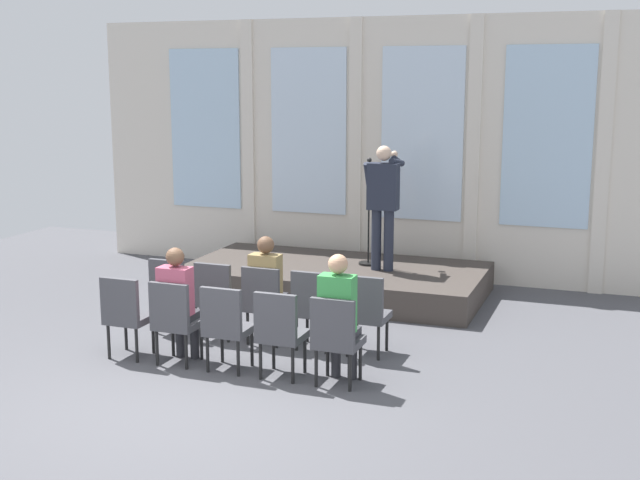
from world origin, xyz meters
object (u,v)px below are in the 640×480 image
(chair_r0_c3, at_px, (314,305))
(chair_r1_c3, at_px, (280,329))
(mic_stand, at_px, (368,242))
(chair_r0_c2, at_px, (265,300))
(audience_r0_c2, at_px, (267,283))
(chair_r0_c4, at_px, (366,310))
(speaker, at_px, (383,198))
(chair_r1_c2, at_px, (226,323))
(audience_r1_c4, at_px, (339,312))
(chair_r1_c0, at_px, (126,312))
(audience_r1_c1, at_px, (178,299))
(chair_r0_c1, at_px, (217,295))
(chair_r1_c1, at_px, (175,317))
(chair_r1_c4, at_px, (336,335))
(chair_r0_c0, at_px, (172,291))

(chair_r0_c3, xyz_separation_m, chair_r1_c3, (0.00, -1.00, 0.00))
(mic_stand, relative_size, chair_r0_c2, 1.65)
(audience_r0_c2, bearing_deg, chair_r1_c3, -60.36)
(mic_stand, bearing_deg, chair_r0_c4, -73.48)
(speaker, distance_m, chair_r1_c2, 3.67)
(speaker, xyz_separation_m, audience_r1_c4, (0.53, -3.42, -0.67))
(audience_r0_c2, distance_m, chair_r1_c0, 1.65)
(mic_stand, height_order, chair_r1_c3, mic_stand)
(chair_r0_c3, relative_size, chair_r1_c0, 1.00)
(audience_r1_c1, xyz_separation_m, chair_r1_c2, (0.62, -0.08, -0.19))
(mic_stand, relative_size, chair_r0_c4, 1.65)
(chair_r0_c1, relative_size, chair_r1_c0, 1.00)
(audience_r1_c1, relative_size, chair_r1_c2, 1.38)
(chair_r1_c0, xyz_separation_m, chair_r1_c1, (0.62, 0.00, 0.00))
(chair_r0_c1, height_order, chair_r1_c3, same)
(audience_r0_c2, xyz_separation_m, chair_r1_c4, (1.23, -1.08, -0.18))
(mic_stand, relative_size, chair_r1_c0, 1.65)
(chair_r0_c2, distance_m, chair_r1_c3, 1.17)
(speaker, height_order, chair_r1_c1, speaker)
(chair_r0_c2, height_order, chair_r1_c0, same)
(audience_r0_c2, height_order, chair_r1_c2, audience_r0_c2)
(mic_stand, relative_size, chair_r1_c3, 1.65)
(chair_r0_c2, relative_size, audience_r1_c4, 0.69)
(mic_stand, distance_m, audience_r0_c2, 2.71)
(chair_r1_c1, height_order, chair_r1_c4, same)
(chair_r1_c0, height_order, chair_r1_c2, same)
(speaker, height_order, chair_r0_c2, speaker)
(speaker, relative_size, chair_r1_c1, 1.86)
(chair_r1_c2, bearing_deg, audience_r0_c2, 90.00)
(chair_r1_c1, relative_size, chair_r1_c3, 1.00)
(audience_r0_c2, xyz_separation_m, audience_r1_c1, (-0.62, -1.00, 0.01))
(chair_r1_c1, bearing_deg, chair_r0_c4, 28.40)
(chair_r0_c2, bearing_deg, chair_r1_c2, -90.00)
(chair_r0_c0, relative_size, chair_r1_c1, 1.00)
(chair_r1_c2, distance_m, chair_r1_c3, 0.62)
(chair_r1_c1, bearing_deg, audience_r0_c2, 60.36)
(mic_stand, relative_size, chair_r0_c0, 1.65)
(chair_r1_c3, bearing_deg, chair_r0_c2, 121.66)
(audience_r0_c2, distance_m, audience_r1_c1, 1.17)
(chair_r0_c1, bearing_deg, chair_r1_c3, -39.04)
(chair_r1_c1, bearing_deg, chair_r0_c2, 58.34)
(audience_r0_c2, bearing_deg, chair_r0_c1, -172.28)
(speaker, height_order, chair_r1_c0, speaker)
(chair_r0_c1, xyz_separation_m, audience_r1_c1, (0.00, -0.92, 0.19))
(chair_r0_c3, relative_size, chair_r1_c1, 1.00)
(chair_r1_c1, xyz_separation_m, chair_r1_c3, (1.23, 0.00, 0.00))
(chair_r1_c3, bearing_deg, chair_r1_c4, 0.00)
(chair_r0_c2, distance_m, chair_r1_c0, 1.59)
(audience_r0_c2, bearing_deg, audience_r1_c1, -121.64)
(chair_r0_c0, bearing_deg, chair_r1_c4, -22.07)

